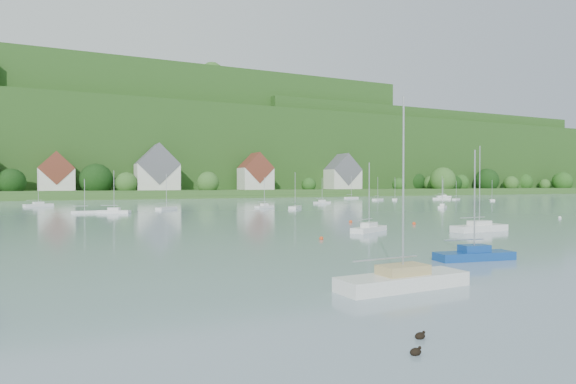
{
  "coord_description": "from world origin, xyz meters",
  "views": [
    {
      "loc": [
        -26.65,
        -1.01,
        5.46
      ],
      "look_at": [
        8.57,
        75.0,
        4.0
      ],
      "focal_mm": 29.78,
      "sensor_mm": 36.0,
      "label": 1
    }
  ],
  "objects": [
    {
      "name": "near_sailboat_3",
      "position": [
        4.42,
        44.16,
        0.43
      ],
      "size": [
        5.9,
        4.19,
        7.86
      ],
      "rotation": [
        0.0,
        0.0,
        0.49
      ],
      "color": "white",
      "rests_on": "ground"
    },
    {
      "name": "village_building_2",
      "position": [
        5.0,
        188.0,
        10.27
      ],
      "size": [
        16.0,
        11.44,
        18.0
      ],
      "color": "silver",
      "rests_on": "far_shore_strip"
    },
    {
      "name": "mooring_buoy_2",
      "position": [
        15.37,
        49.62,
        0.0
      ],
      "size": [
        0.48,
        0.48,
        0.48
      ],
      "primitive_type": "sphere",
      "color": "#DE471B",
      "rests_on": "ground"
    },
    {
      "name": "mooring_buoy_4",
      "position": [
        43.54,
        48.89,
        0.0
      ],
      "size": [
        0.48,
        0.48,
        0.48
      ],
      "primitive_type": "sphere",
      "color": "white",
      "rests_on": "ground"
    },
    {
      "name": "near_sailboat_2",
      "position": [
        -10.81,
        18.93,
        0.49
      ],
      "size": [
        7.47,
        2.35,
        9.99
      ],
      "rotation": [
        0.0,
        0.0,
        0.04
      ],
      "color": "white",
      "rests_on": "ground"
    },
    {
      "name": "far_sailboat_cluster",
      "position": [
        10.98,
        117.83,
        0.37
      ],
      "size": [
        204.44,
        69.11,
        8.71
      ],
      "color": "white",
      "rests_on": "ground"
    },
    {
      "name": "duck_pair",
      "position": [
        -16.0,
        11.59,
        0.1
      ],
      "size": [
        1.63,
        1.46,
        0.3
      ],
      "color": "black",
      "rests_on": "ground"
    },
    {
      "name": "forested_ridge",
      "position": [
        0.39,
        268.57,
        22.89
      ],
      "size": [
        620.0,
        181.22,
        69.89
      ],
      "color": "#1A4215",
      "rests_on": "ground"
    },
    {
      "name": "near_sailboat_4",
      "position": [
        16.25,
        39.32,
        0.49
      ],
      "size": [
        7.34,
        2.36,
        9.79
      ],
      "rotation": [
        0.0,
        0.0,
        0.05
      ],
      "color": "white",
      "rests_on": "ground"
    },
    {
      "name": "mooring_buoy_0",
      "position": [
        -4.19,
        39.73,
        0.0
      ],
      "size": [
        0.42,
        0.42,
        0.42
      ],
      "primitive_type": "sphere",
      "color": "#DE471B",
      "rests_on": "ground"
    },
    {
      "name": "village_building_3",
      "position": [
        45.0,
        186.0,
        9.43
      ],
      "size": [
        13.0,
        10.4,
        15.5
      ],
      "color": "silver",
      "rests_on": "far_shore_strip"
    },
    {
      "name": "mooring_buoy_3",
      "position": [
        9.32,
        55.77,
        0.0
      ],
      "size": [
        0.48,
        0.48,
        0.48
      ],
      "primitive_type": "sphere",
      "color": "#DE471B",
      "rests_on": "ground"
    },
    {
      "name": "village_building_1",
      "position": [
        -30.0,
        189.0,
        8.75
      ],
      "size": [
        12.0,
        9.36,
        14.0
      ],
      "color": "silver",
      "rests_on": "far_shore_strip"
    },
    {
      "name": "far_shore_strip",
      "position": [
        0.0,
        200.0,
        1.5
      ],
      "size": [
        600.0,
        60.0,
        3.0
      ],
      "primitive_type": "cube",
      "color": "#2D551F",
      "rests_on": "ground"
    },
    {
      "name": "village_building_4",
      "position": [
        90.0,
        190.0,
        9.59
      ],
      "size": [
        15.0,
        10.4,
        16.5
      ],
      "color": "silver",
      "rests_on": "far_shore_strip"
    },
    {
      "name": "near_sailboat_1",
      "position": [
        -0.23,
        24.28,
        0.43
      ],
      "size": [
        6.03,
        2.58,
        7.88
      ],
      "rotation": [
        0.0,
        0.0,
        -0.17
      ],
      "color": "navy",
      "rests_on": "ground"
    }
  ]
}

